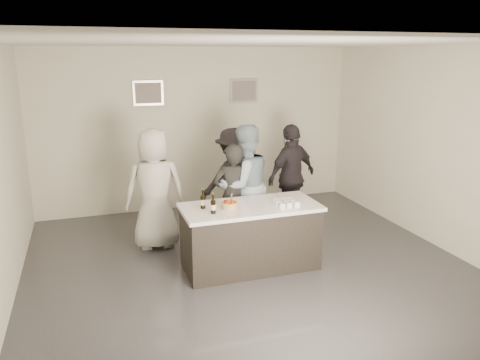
{
  "coord_description": "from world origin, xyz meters",
  "views": [
    {
      "loc": [
        -2.02,
        -5.54,
        2.87
      ],
      "look_at": [
        0.0,
        0.5,
        1.15
      ],
      "focal_mm": 35.0,
      "sensor_mm": 36.0,
      "label": 1
    }
  ],
  "objects_px": {
    "person_main_black": "(233,197)",
    "beer_bottle_a": "(203,199)",
    "person_guest_back": "(234,179)",
    "beer_bottle_b": "(213,204)",
    "person_guest_right": "(292,177)",
    "person_main_blue": "(244,185)",
    "cake": "(229,206)",
    "bar_counter": "(250,237)",
    "person_guest_left": "(155,189)"
  },
  "relations": [
    {
      "from": "person_main_black",
      "to": "beer_bottle_a",
      "type": "bearing_deg",
      "value": 54.46
    },
    {
      "from": "person_main_black",
      "to": "person_guest_back",
      "type": "bearing_deg",
      "value": -100.24
    },
    {
      "from": "beer_bottle_b",
      "to": "person_guest_right",
      "type": "bearing_deg",
      "value": 39.43
    },
    {
      "from": "person_main_blue",
      "to": "person_guest_back",
      "type": "xyz_separation_m",
      "value": [
        0.06,
        0.72,
        -0.08
      ]
    },
    {
      "from": "cake",
      "to": "person_guest_back",
      "type": "xyz_separation_m",
      "value": [
        0.57,
        1.6,
        -0.08
      ]
    },
    {
      "from": "person_main_blue",
      "to": "person_guest_right",
      "type": "height_order",
      "value": "person_main_blue"
    },
    {
      "from": "bar_counter",
      "to": "beer_bottle_a",
      "type": "bearing_deg",
      "value": 172.87
    },
    {
      "from": "cake",
      "to": "beer_bottle_a",
      "type": "relative_size",
      "value": 0.8
    },
    {
      "from": "bar_counter",
      "to": "person_main_blue",
      "type": "height_order",
      "value": "person_main_blue"
    },
    {
      "from": "cake",
      "to": "person_main_black",
      "type": "xyz_separation_m",
      "value": [
        0.28,
        0.75,
        -0.13
      ]
    },
    {
      "from": "bar_counter",
      "to": "person_guest_right",
      "type": "height_order",
      "value": "person_guest_right"
    },
    {
      "from": "person_guest_left",
      "to": "person_guest_right",
      "type": "bearing_deg",
      "value": -172.4
    },
    {
      "from": "bar_counter",
      "to": "person_main_black",
      "type": "xyz_separation_m",
      "value": [
        -0.03,
        0.72,
        0.36
      ]
    },
    {
      "from": "person_guest_back",
      "to": "bar_counter",
      "type": "bearing_deg",
      "value": 71.1
    },
    {
      "from": "beer_bottle_a",
      "to": "person_main_black",
      "type": "relative_size",
      "value": 0.16
    },
    {
      "from": "beer_bottle_a",
      "to": "person_main_blue",
      "type": "bearing_deg",
      "value": 42.63
    },
    {
      "from": "bar_counter",
      "to": "person_guest_right",
      "type": "distance_m",
      "value": 1.81
    },
    {
      "from": "beer_bottle_a",
      "to": "person_main_black",
      "type": "bearing_deg",
      "value": 46.12
    },
    {
      "from": "person_main_black",
      "to": "person_guest_back",
      "type": "relative_size",
      "value": 0.95
    },
    {
      "from": "cake",
      "to": "bar_counter",
      "type": "bearing_deg",
      "value": 6.23
    },
    {
      "from": "bar_counter",
      "to": "beer_bottle_a",
      "type": "relative_size",
      "value": 7.15
    },
    {
      "from": "person_guest_back",
      "to": "person_main_black",
      "type": "bearing_deg",
      "value": 61.96
    },
    {
      "from": "person_main_black",
      "to": "person_guest_right",
      "type": "relative_size",
      "value": 0.92
    },
    {
      "from": "beer_bottle_b",
      "to": "person_guest_left",
      "type": "height_order",
      "value": "person_guest_left"
    },
    {
      "from": "beer_bottle_b",
      "to": "person_main_black",
      "type": "relative_size",
      "value": 0.16
    },
    {
      "from": "person_main_black",
      "to": "person_guest_left",
      "type": "height_order",
      "value": "person_guest_left"
    },
    {
      "from": "person_guest_right",
      "to": "person_main_black",
      "type": "bearing_deg",
      "value": 2.72
    },
    {
      "from": "cake",
      "to": "person_main_blue",
      "type": "height_order",
      "value": "person_main_blue"
    },
    {
      "from": "beer_bottle_b",
      "to": "person_guest_right",
      "type": "height_order",
      "value": "person_guest_right"
    },
    {
      "from": "beer_bottle_a",
      "to": "person_guest_left",
      "type": "xyz_separation_m",
      "value": [
        -0.48,
        1.06,
        -0.11
      ]
    },
    {
      "from": "bar_counter",
      "to": "person_guest_back",
      "type": "relative_size",
      "value": 1.09
    },
    {
      "from": "person_guest_right",
      "to": "bar_counter",
      "type": "bearing_deg",
      "value": 24.81
    },
    {
      "from": "cake",
      "to": "person_guest_left",
      "type": "relative_size",
      "value": 0.11
    },
    {
      "from": "person_main_blue",
      "to": "person_guest_right",
      "type": "xyz_separation_m",
      "value": [
        0.99,
        0.43,
        -0.05
      ]
    },
    {
      "from": "person_main_black",
      "to": "person_main_blue",
      "type": "relative_size",
      "value": 0.87
    },
    {
      "from": "beer_bottle_a",
      "to": "beer_bottle_b",
      "type": "distance_m",
      "value": 0.25
    },
    {
      "from": "person_main_blue",
      "to": "person_guest_left",
      "type": "distance_m",
      "value": 1.35
    },
    {
      "from": "beer_bottle_a",
      "to": "person_guest_right",
      "type": "xyz_separation_m",
      "value": [
        1.83,
        1.2,
        -0.15
      ]
    },
    {
      "from": "person_main_black",
      "to": "person_guest_left",
      "type": "xyz_separation_m",
      "value": [
        -1.09,
        0.42,
        0.11
      ]
    },
    {
      "from": "bar_counter",
      "to": "person_guest_back",
      "type": "distance_m",
      "value": 1.64
    },
    {
      "from": "cake",
      "to": "person_guest_left",
      "type": "xyz_separation_m",
      "value": [
        -0.81,
        1.17,
        -0.02
      ]
    },
    {
      "from": "beer_bottle_b",
      "to": "person_main_blue",
      "type": "xyz_separation_m",
      "value": [
        0.76,
        1.01,
        -0.1
      ]
    },
    {
      "from": "bar_counter",
      "to": "person_guest_back",
      "type": "bearing_deg",
      "value": 80.56
    },
    {
      "from": "beer_bottle_a",
      "to": "person_main_black",
      "type": "height_order",
      "value": "person_main_black"
    },
    {
      "from": "person_guest_back",
      "to": "person_guest_right",
      "type": "bearing_deg",
      "value": 153.56
    },
    {
      "from": "person_main_black",
      "to": "person_main_blue",
      "type": "bearing_deg",
      "value": -140.68
    },
    {
      "from": "bar_counter",
      "to": "cake",
      "type": "xyz_separation_m",
      "value": [
        -0.31,
        -0.03,
        0.49
      ]
    },
    {
      "from": "person_main_blue",
      "to": "person_guest_back",
      "type": "bearing_deg",
      "value": -109.24
    },
    {
      "from": "beer_bottle_a",
      "to": "person_guest_left",
      "type": "distance_m",
      "value": 1.16
    },
    {
      "from": "person_main_black",
      "to": "person_main_blue",
      "type": "distance_m",
      "value": 0.29
    }
  ]
}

